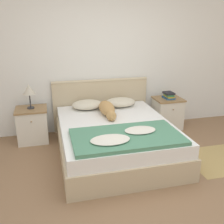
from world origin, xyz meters
TOP-DOWN VIEW (x-y plane):
  - ground_plane at (0.00, 0.00)m, footprint 16.00×16.00m
  - wall_back at (0.00, 2.13)m, footprint 9.00×0.06m
  - bed at (-0.10, 1.04)m, footprint 1.64×2.00m
  - headboard at (-0.10, 2.06)m, footprint 1.72×0.06m
  - nightstand_left at (-1.31, 1.81)m, footprint 0.50×0.46m
  - nightstand_right at (1.11, 1.81)m, footprint 0.50×0.46m
  - pillow_left at (-0.39, 1.79)m, footprint 0.53×0.40m
  - pillow_right at (0.19, 1.79)m, footprint 0.53×0.40m
  - quilt at (-0.11, 0.47)m, footprint 1.38×0.78m
  - dog at (-0.13, 1.41)m, footprint 0.23×0.74m
  - book_stack at (1.11, 1.80)m, footprint 0.18×0.24m
  - table_lamp at (-1.31, 1.81)m, footprint 0.19×0.19m

SIDE VIEW (x-z plane):
  - ground_plane at x=0.00m, z-range 0.00..0.00m
  - bed at x=-0.10m, z-range 0.00..0.50m
  - nightstand_left at x=-1.31m, z-range 0.00..0.57m
  - nightstand_right at x=1.11m, z-range 0.00..0.57m
  - headboard at x=-0.10m, z-range 0.02..0.96m
  - quilt at x=-0.11m, z-range 0.49..0.57m
  - pillow_left at x=-0.39m, z-range 0.50..0.65m
  - pillow_right at x=0.19m, z-range 0.50..0.65m
  - dog at x=-0.13m, z-range 0.49..0.70m
  - book_stack at x=1.11m, z-range 0.57..0.69m
  - table_lamp at x=-1.31m, z-range 0.68..1.07m
  - wall_back at x=0.00m, z-range 0.00..2.55m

